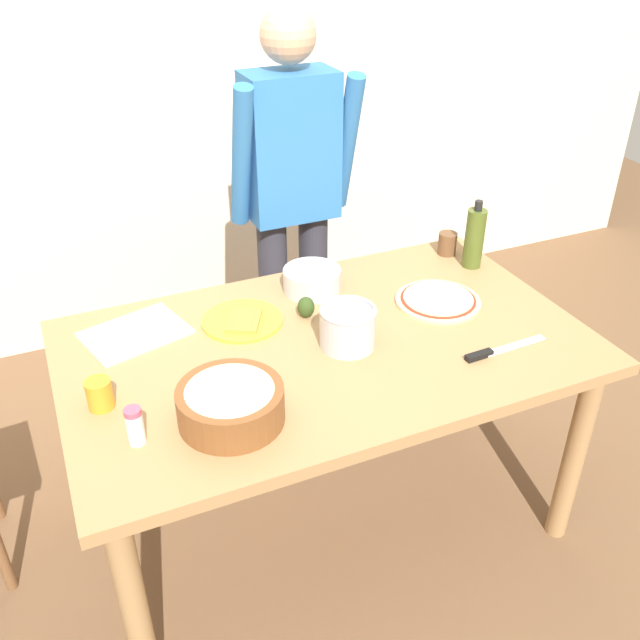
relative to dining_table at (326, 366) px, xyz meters
name	(u,v)px	position (x,y,z in m)	size (l,w,h in m)	color
ground	(325,514)	(0.00, 0.00, -0.67)	(8.00, 8.00, 0.00)	brown
wall_back	(181,60)	(0.00, 1.60, 0.63)	(5.60, 0.10, 2.60)	beige
dining_table	(326,366)	(0.00, 0.00, 0.00)	(1.60, 0.96, 0.76)	#A37A4C
person_cook	(292,194)	(0.19, 0.76, 0.27)	(0.49, 0.25, 1.62)	#2D2D38
pizza_raw_on_board	(438,300)	(0.44, 0.06, 0.10)	(0.29, 0.29, 0.02)	beige
plate_with_slice	(243,321)	(-0.20, 0.21, 0.10)	(0.26, 0.26, 0.02)	gold
popcorn_bowl	(230,401)	(-0.38, -0.24, 0.15)	(0.28, 0.28, 0.11)	brown
mixing_bowl_steel	(312,280)	(0.09, 0.32, 0.13)	(0.20, 0.20, 0.08)	#B7B7BC
olive_oil_bottle	(474,238)	(0.70, 0.25, 0.20)	(0.07, 0.07, 0.26)	#47561E
steel_pot	(348,327)	(0.05, -0.04, 0.16)	(0.17, 0.17, 0.13)	#B7B7BC
cup_orange	(100,394)	(-0.68, -0.04, 0.13)	(0.07, 0.07, 0.09)	orange
cup_small_brown	(447,244)	(0.67, 0.37, 0.13)	(0.07, 0.07, 0.09)	brown
salt_shaker	(135,426)	(-0.62, -0.22, 0.14)	(0.04, 0.04, 0.11)	white
cutting_board_white	(135,333)	(-0.53, 0.28, 0.10)	(0.30, 0.22, 0.01)	white
chef_knife	(496,351)	(0.44, -0.26, 0.10)	(0.29, 0.04, 0.02)	silver
avocado	(305,307)	(0.00, 0.16, 0.13)	(0.06, 0.06, 0.07)	#2D4219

